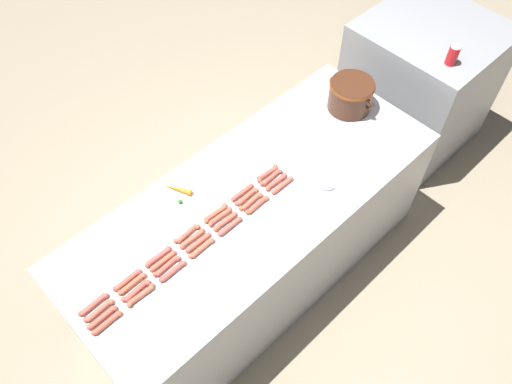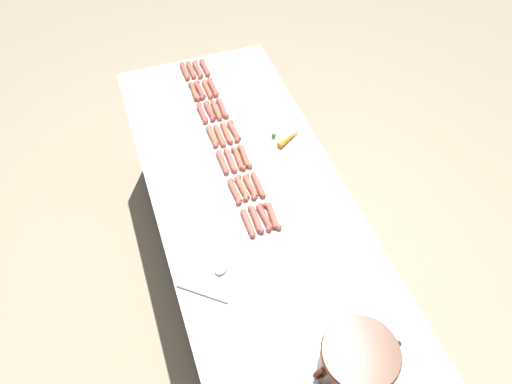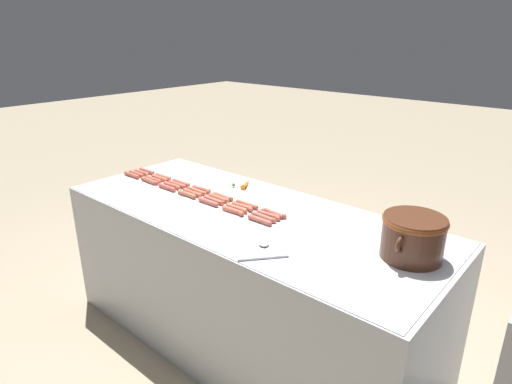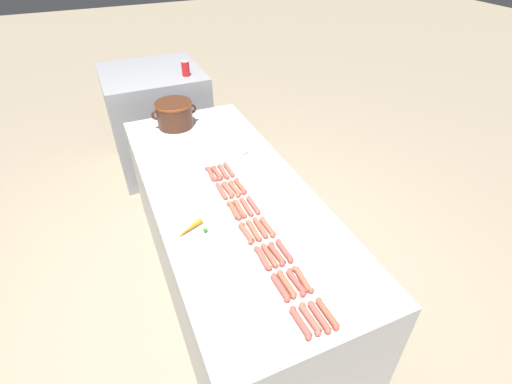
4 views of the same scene
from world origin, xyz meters
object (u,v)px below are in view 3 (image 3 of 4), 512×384
hot_dog_27 (260,220)px  hot_dog_5 (247,204)px  hot_dog_13 (269,215)px  carrot (246,183)px  hot_dog_24 (187,194)px  hot_dog_26 (233,211)px  hot_dog_16 (172,186)px  hot_dog_23 (167,187)px  hot_dog_3 (201,189)px  hot_dog_11 (219,198)px  hot_dog_9 (177,184)px  hot_dog_6 (274,213)px  hot_dog_20 (264,217)px  hot_dog_1 (163,177)px  hot_dog_7 (142,173)px  hot_dog_22 (150,181)px  hot_dog_0 (147,171)px  hot_dog_25 (208,202)px  hot_dog_21 (132,175)px  hot_dog_15 (153,180)px  hot_dog_12 (242,206)px  hot_dog_14 (136,174)px  bean_pot (413,235)px  hot_dog_17 (192,193)px  serving_spoon (264,248)px  hot_dog_18 (214,200)px  hot_dog_19 (237,208)px  hot_dog_8 (160,178)px  hot_dog_2 (181,183)px  hot_dog_4 (222,197)px

hot_dog_27 → hot_dog_5: bearing=-121.2°
hot_dog_13 → carrot: 0.51m
hot_dog_24 → hot_dog_26: 0.37m
hot_dog_16 → hot_dog_23: bearing=4.5°
hot_dog_3 → hot_dog_11: bearing=78.7°
hot_dog_23 → hot_dog_24: 0.18m
hot_dog_5 → hot_dog_9: bearing=-86.1°
hot_dog_6 → hot_dog_20: same height
hot_dog_1 → hot_dog_26: 0.74m
hot_dog_7 → hot_dog_22: same height
hot_dog_0 → hot_dog_25: (0.12, 0.73, 0.00)m
hot_dog_21 → hot_dog_15: bearing=101.4°
hot_dog_0 → hot_dog_12: 0.91m
hot_dog_14 → bean_pot: size_ratio=0.47×
hot_dog_12 → hot_dog_17: same height
hot_dog_20 → bean_pot: bean_pot is taller
hot_dog_20 → hot_dog_22: (0.03, -0.91, 0.00)m
hot_dog_1 → hot_dog_16: same height
hot_dog_9 → hot_dog_15: 0.19m
hot_dog_12 → hot_dog_24: size_ratio=1.00×
serving_spoon → bean_pot: bearing=124.4°
hot_dog_12 → carrot: bearing=-140.8°
hot_dog_27 → hot_dog_23: bearing=-90.0°
hot_dog_27 → hot_dog_18: bearing=-95.9°
hot_dog_0 → hot_dog_19: bearing=85.1°
hot_dog_3 → hot_dog_9: (0.04, -0.18, 0.00)m
hot_dog_19 → hot_dog_26: bearing=12.9°
hot_dog_1 → hot_dog_26: size_ratio=1.00×
hot_dog_6 → hot_dog_20: (0.07, -0.01, 0.00)m
hot_dog_15 → hot_dog_16: (-0.00, 0.18, 0.00)m
hot_dog_8 → hot_dog_19: size_ratio=1.00×
hot_dog_12 → hot_dog_25: same height
hot_dog_2 → hot_dog_13: bearing=87.5°
hot_dog_9 → hot_dog_21: same height
hot_dog_14 → hot_dog_17: same height
hot_dog_22 → bean_pot: (-0.14, 1.63, 0.09)m
hot_dog_11 → carrot: (-0.29, -0.05, 0.00)m
hot_dog_15 → hot_dog_18: bearing=90.1°
hot_dog_0 → hot_dog_25: bearing=80.9°
hot_dog_0 → hot_dog_11: same height
hot_dog_1 → hot_dog_9: bearing=79.1°
hot_dog_4 → hot_dog_11: bearing=4.0°
hot_dog_5 → bean_pot: bearing=92.2°
hot_dog_11 → hot_dog_26: (0.08, 0.19, 0.00)m
hot_dog_21 → hot_dog_2: bearing=106.8°
hot_dog_3 → carrot: bearing=151.7°
hot_dog_13 → hot_dog_22: same height
hot_dog_19 → hot_dog_25: (0.04, -0.18, 0.00)m
hot_dog_9 → hot_dog_13: (-0.00, 0.73, 0.00)m
hot_dog_7 → hot_dog_9: bearing=90.3°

